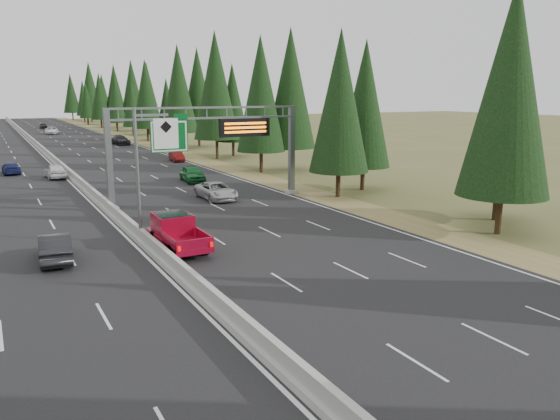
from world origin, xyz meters
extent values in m
cube|color=black|center=(0.00, 80.00, 0.04)|extent=(32.00, 260.00, 0.08)
cube|color=olive|center=(17.80, 80.00, 0.03)|extent=(3.60, 260.00, 0.06)
cube|color=gray|center=(0.00, 80.00, 0.23)|extent=(0.70, 260.00, 0.30)
cube|color=gray|center=(0.00, 80.00, 0.63)|extent=(0.30, 260.00, 0.60)
cube|color=slate|center=(0.35, 35.00, 3.98)|extent=(0.45, 0.45, 7.80)
cube|color=gray|center=(0.35, 35.00, 0.23)|extent=(0.90, 0.90, 0.30)
cube|color=slate|center=(16.20, 35.00, 3.98)|extent=(0.45, 0.45, 7.80)
cube|color=gray|center=(16.20, 35.00, 0.23)|extent=(0.90, 0.90, 0.30)
cube|color=slate|center=(8.28, 35.00, 7.80)|extent=(15.85, 0.35, 0.16)
cube|color=slate|center=(8.28, 35.00, 6.96)|extent=(15.85, 0.35, 0.16)
cube|color=#054C19|center=(5.00, 34.75, 5.63)|extent=(3.00, 0.10, 2.50)
cube|color=silver|center=(5.00, 34.69, 5.63)|extent=(2.85, 0.02, 2.35)
cube|color=#054C19|center=(6.00, 34.75, 7.13)|extent=(1.10, 0.10, 0.45)
cube|color=black|center=(11.50, 34.70, 6.13)|extent=(4.50, 0.40, 1.50)
cube|color=orange|center=(11.50, 34.48, 6.48)|extent=(3.80, 0.02, 0.18)
cube|color=orange|center=(11.50, 34.48, 6.13)|extent=(3.80, 0.02, 0.18)
cube|color=orange|center=(11.50, 34.48, 5.78)|extent=(3.80, 0.02, 0.18)
cylinder|color=slate|center=(0.00, 25.00, 4.08)|extent=(0.20, 0.20, 8.00)
cube|color=gray|center=(0.00, 25.00, 0.18)|extent=(0.50, 0.50, 0.20)
cube|color=slate|center=(1.00, 25.00, 7.68)|extent=(2.00, 0.15, 0.15)
cube|color=silver|center=(1.80, 24.88, 6.58)|extent=(1.50, 0.06, 1.80)
cylinder|color=black|center=(20.94, 16.25, 1.27)|extent=(0.40, 0.40, 2.54)
cone|color=black|center=(20.94, 16.25, 9.19)|extent=(5.71, 5.71, 13.32)
cylinder|color=black|center=(24.10, 19.16, 1.21)|extent=(0.40, 0.40, 2.43)
cone|color=black|center=(24.10, 19.16, 8.79)|extent=(5.46, 5.46, 12.74)
cylinder|color=black|center=(19.01, 31.69, 1.14)|extent=(0.40, 0.40, 2.28)
cone|color=black|center=(19.01, 31.69, 8.28)|extent=(5.14, 5.14, 11.99)
cylinder|color=black|center=(23.22, 33.79, 1.10)|extent=(0.40, 0.40, 2.20)
cone|color=black|center=(23.22, 33.79, 7.99)|extent=(4.96, 4.96, 11.57)
cylinder|color=black|center=(19.94, 48.58, 1.22)|extent=(0.40, 0.40, 2.45)
cone|color=black|center=(19.94, 48.58, 8.87)|extent=(5.51, 5.51, 12.85)
cylinder|color=black|center=(24.00, 48.99, 1.31)|extent=(0.40, 0.40, 2.62)
cone|color=black|center=(24.00, 48.99, 9.48)|extent=(5.89, 5.89, 13.73)
cylinder|color=black|center=(20.54, 63.48, 1.38)|extent=(0.40, 0.40, 2.75)
cone|color=black|center=(20.54, 63.48, 9.97)|extent=(6.19, 6.19, 14.45)
cylinder|color=black|center=(23.95, 65.67, 1.05)|extent=(0.40, 0.40, 2.10)
cone|color=black|center=(23.95, 65.67, 7.62)|extent=(4.73, 4.73, 11.04)
cylinder|color=black|center=(20.64, 79.77, 1.33)|extent=(0.40, 0.40, 2.67)
cone|color=black|center=(20.64, 79.77, 9.67)|extent=(6.00, 6.00, 14.00)
cylinder|color=black|center=(24.70, 81.90, 1.32)|extent=(0.40, 0.40, 2.63)
cone|color=black|center=(24.70, 81.90, 9.54)|extent=(5.92, 5.92, 13.82)
cylinder|color=black|center=(19.75, 96.37, 1.21)|extent=(0.40, 0.40, 2.43)
cone|color=black|center=(19.75, 96.37, 8.80)|extent=(5.46, 5.46, 12.74)
cylinder|color=black|center=(23.59, 96.14, 0.94)|extent=(0.40, 0.40, 1.88)
cone|color=black|center=(23.59, 96.14, 6.83)|extent=(4.24, 4.24, 9.89)
cylinder|color=black|center=(20.74, 111.79, 0.95)|extent=(0.40, 0.40, 1.89)
cone|color=black|center=(20.74, 111.79, 6.87)|extent=(4.26, 4.26, 9.94)
cylinder|color=black|center=(24.32, 112.27, 1.25)|extent=(0.40, 0.40, 2.49)
cone|color=black|center=(24.32, 112.27, 9.04)|extent=(5.61, 5.61, 13.09)
cylinder|color=black|center=(20.37, 125.81, 1.05)|extent=(0.40, 0.40, 2.09)
cone|color=black|center=(20.37, 125.81, 7.59)|extent=(4.71, 4.71, 11.00)
cylinder|color=black|center=(24.68, 127.31, 1.34)|extent=(0.40, 0.40, 2.69)
cone|color=black|center=(24.68, 127.31, 9.74)|extent=(6.05, 6.05, 14.11)
cylinder|color=black|center=(19.54, 140.65, 1.13)|extent=(0.40, 0.40, 2.25)
cone|color=black|center=(19.54, 140.65, 8.17)|extent=(5.07, 5.07, 11.83)
cylinder|color=black|center=(23.41, 140.67, 1.30)|extent=(0.40, 0.40, 2.61)
cone|color=black|center=(23.41, 140.67, 9.45)|extent=(5.87, 5.87, 13.69)
cylinder|color=black|center=(19.03, 157.87, 0.97)|extent=(0.40, 0.40, 1.93)
cone|color=black|center=(19.03, 157.87, 7.00)|extent=(4.34, 4.34, 10.14)
cylinder|color=black|center=(23.34, 156.92, 1.15)|extent=(0.40, 0.40, 2.29)
cone|color=black|center=(23.34, 156.92, 8.31)|extent=(5.16, 5.16, 12.03)
cylinder|color=black|center=(20.63, 173.39, 1.03)|extent=(0.40, 0.40, 2.06)
cone|color=black|center=(20.63, 173.39, 7.48)|extent=(4.64, 4.64, 10.83)
cylinder|color=black|center=(23.05, 174.84, 1.49)|extent=(0.40, 0.40, 2.97)
cone|color=black|center=(23.05, 174.84, 10.77)|extent=(6.69, 6.69, 15.60)
cylinder|color=black|center=(19.37, 189.09, 1.23)|extent=(0.40, 0.40, 2.46)
cone|color=black|center=(19.37, 189.09, 8.90)|extent=(5.53, 5.53, 12.90)
cylinder|color=black|center=(24.12, 188.45, 1.10)|extent=(0.40, 0.40, 2.20)
cone|color=black|center=(24.12, 188.45, 7.97)|extent=(4.95, 4.95, 11.55)
imported|color=#ADACB1|center=(9.18, 35.62, 0.80)|extent=(2.46, 5.19, 1.43)
cylinder|color=black|center=(0.59, 20.58, 0.51)|extent=(0.32, 0.85, 0.85)
cylinder|color=black|center=(2.41, 20.58, 0.51)|extent=(0.32, 0.85, 0.85)
cylinder|color=black|center=(0.59, 24.10, 0.51)|extent=(0.32, 0.85, 0.85)
cylinder|color=black|center=(2.41, 24.10, 0.51)|extent=(0.32, 0.85, 0.85)
cube|color=maroon|center=(1.50, 22.40, 0.67)|extent=(2.13, 5.97, 0.32)
cube|color=maroon|center=(1.50, 23.35, 1.41)|extent=(2.02, 2.34, 1.17)
cube|color=black|center=(1.50, 23.35, 1.73)|extent=(1.81, 2.02, 0.59)
cube|color=maroon|center=(0.49, 20.80, 1.04)|extent=(0.11, 2.56, 0.64)
cube|color=maroon|center=(2.51, 20.80, 1.04)|extent=(0.11, 2.56, 0.64)
cube|color=maroon|center=(1.50, 19.52, 1.04)|extent=(2.13, 0.11, 0.64)
imported|color=#166129|center=(10.58, 45.62, 0.89)|extent=(2.33, 4.90, 1.62)
imported|color=#5F0D0E|center=(14.50, 62.85, 0.75)|extent=(1.84, 4.22, 1.35)
imported|color=black|center=(13.31, 90.53, 0.87)|extent=(2.64, 5.58, 1.57)
imported|color=white|center=(5.56, 123.27, 0.87)|extent=(3.10, 5.87, 1.57)
imported|color=black|center=(5.99, 145.29, 0.77)|extent=(1.67, 4.08, 1.38)
imported|color=black|center=(-5.02, 23.39, 0.84)|extent=(2.00, 4.74, 1.52)
imported|color=navy|center=(-5.43, 60.48, 0.74)|extent=(1.89, 4.54, 1.31)
imported|color=silver|center=(-1.50, 54.71, 0.84)|extent=(2.09, 4.60, 1.53)
camera|label=1|loc=(-7.83, -7.19, 8.95)|focal=35.00mm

